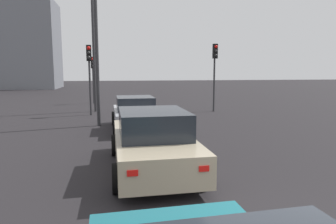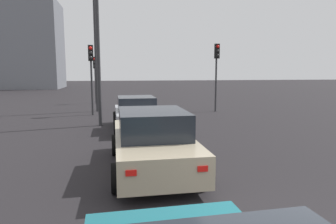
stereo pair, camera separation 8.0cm
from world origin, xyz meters
TOP-DOWN VIEW (x-y plane):
  - car_silver_right_lead at (9.95, 1.41)m, footprint 4.07×2.04m
  - car_beige_right_second at (4.39, 1.36)m, footprint 4.70×2.11m
  - traffic_light_near_left at (14.68, 3.64)m, footprint 0.32×0.29m
  - traffic_light_near_right at (14.95, -3.99)m, footprint 0.33×0.30m
  - traffic_light_far_left at (21.23, 3.86)m, footprint 0.32×0.29m
  - street_lamp_kerbside at (16.32, 3.46)m, footprint 0.56×0.36m
  - street_lamp_far at (11.13, 3.02)m, footprint 0.56×0.36m
  - building_facade_left at (45.05, 16.00)m, footprint 8.04×11.20m

SIDE VIEW (x-z plane):
  - car_silver_right_lead at x=9.95m, z-range -0.02..1.44m
  - car_beige_right_second at x=4.39m, z-range -0.03..1.55m
  - traffic_light_far_left at x=21.23m, z-range 0.82..4.49m
  - traffic_light_near_left at x=14.68m, z-range 0.89..4.92m
  - traffic_light_near_right at x=14.95m, z-range 0.92..5.17m
  - street_lamp_kerbside at x=16.32m, z-range 0.66..8.21m
  - street_lamp_far at x=11.13m, z-range 0.67..9.11m
  - building_facade_left at x=45.05m, z-range 0.00..12.74m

